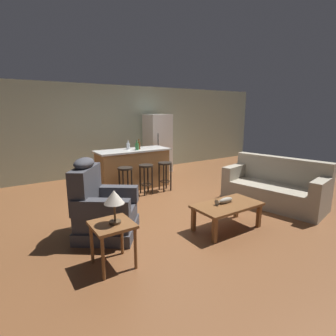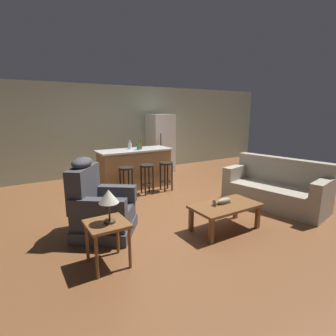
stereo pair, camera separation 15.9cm
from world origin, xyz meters
The scene contains 16 objects.
ground_plane centered at (0.00, 0.00, 0.00)m, with size 12.00×12.00×0.00m.
back_wall centered at (0.00, 3.12, 1.30)m, with size 12.00×0.05×2.60m.
coffee_table centered at (0.21, -1.59, 0.36)m, with size 1.10×0.60×0.42m.
fish_figurine centered at (0.19, -1.54, 0.46)m, with size 0.34×0.10×0.10m.
couch centered at (1.85, -1.31, 0.34)m, with size 1.22×2.03×0.94m.
recliner_near_lamp centered at (-1.53, -0.68, 0.42)m, with size 1.17×1.17×1.20m.
end_table centered at (-1.70, -1.56, 0.46)m, with size 0.48×0.48×0.56m.
table_lamp centered at (-1.67, -1.58, 0.87)m, with size 0.24×0.24×0.41m.
kitchen_island centered at (0.00, 1.35, 0.48)m, with size 1.80×0.70×0.95m.
bar_stool_left centered at (-0.50, 0.72, 0.47)m, with size 0.32×0.32×0.68m.
bar_stool_middle centered at (0.01, 0.72, 0.47)m, with size 0.32×0.32×0.68m.
bar_stool_right centered at (0.52, 0.72, 0.47)m, with size 0.32×0.32×0.68m.
refrigerator centered at (1.43, 2.55, 0.88)m, with size 0.70×0.69×1.76m.
bottle_tall_green centered at (0.05, 1.23, 1.04)m, with size 0.08×0.08×0.23m.
bottle_short_amber centered at (0.14, 1.29, 1.04)m, with size 0.07×0.07×0.25m.
bottle_wine_dark centered at (-0.08, 1.44, 1.03)m, with size 0.08×0.08×0.22m.
Camera 2 is at (-2.61, -4.43, 1.87)m, focal length 28.00 mm.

